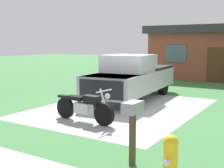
{
  "coord_description": "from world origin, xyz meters",
  "views": [
    {
      "loc": [
        5.41,
        -9.43,
        2.38
      ],
      "look_at": [
        -0.27,
        -0.22,
        0.9
      ],
      "focal_mm": 48.32,
      "sensor_mm": 36.0,
      "label": 1
    }
  ],
  "objects_px": {
    "fire_hydrant": "(170,160)",
    "mailbox": "(133,116)",
    "pickup_truck": "(133,77)",
    "motorcycle": "(84,107)"
  },
  "relations": [
    {
      "from": "mailbox",
      "to": "pickup_truck",
      "type": "bearing_deg",
      "value": 117.67
    },
    {
      "from": "fire_hydrant",
      "to": "mailbox",
      "type": "distance_m",
      "value": 1.16
    },
    {
      "from": "pickup_truck",
      "to": "mailbox",
      "type": "height_order",
      "value": "pickup_truck"
    },
    {
      "from": "fire_hydrant",
      "to": "mailbox",
      "type": "relative_size",
      "value": 0.69
    },
    {
      "from": "motorcycle",
      "to": "fire_hydrant",
      "type": "relative_size",
      "value": 2.54
    },
    {
      "from": "pickup_truck",
      "to": "motorcycle",
      "type": "bearing_deg",
      "value": -82.76
    },
    {
      "from": "motorcycle",
      "to": "pickup_truck",
      "type": "distance_m",
      "value": 4.22
    },
    {
      "from": "pickup_truck",
      "to": "mailbox",
      "type": "bearing_deg",
      "value": -62.33
    },
    {
      "from": "mailbox",
      "to": "fire_hydrant",
      "type": "bearing_deg",
      "value": -23.78
    },
    {
      "from": "fire_hydrant",
      "to": "motorcycle",
      "type": "bearing_deg",
      "value": 145.6
    }
  ]
}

